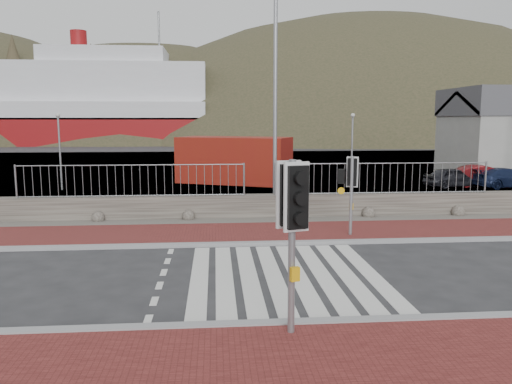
{
  "coord_description": "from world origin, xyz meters",
  "views": [
    {
      "loc": [
        -1.69,
        -11.67,
        3.79
      ],
      "look_at": [
        -0.48,
        3.0,
        1.64
      ],
      "focal_mm": 35.0,
      "sensor_mm": 36.0,
      "label": 1
    }
  ],
  "objects": [
    {
      "name": "zebra_crossing",
      "position": [
        -0.0,
        0.0,
        0.01
      ],
      "size": [
        4.62,
        5.6,
        0.01
      ],
      "color": "silver",
      "rests_on": "ground"
    },
    {
      "name": "sidewalk_far",
      "position": [
        0.0,
        4.5,
        0.04
      ],
      "size": [
        40.0,
        3.0,
        0.08
      ],
      "primitive_type": "cube",
      "color": "maroon",
      "rests_on": "ground"
    },
    {
      "name": "quay",
      "position": [
        0.0,
        27.9,
        0.0
      ],
      "size": [
        120.0,
        40.0,
        0.5
      ],
      "primitive_type": "cube",
      "color": "#4C4C4F",
      "rests_on": "ground"
    },
    {
      "name": "car_a",
      "position": [
        11.64,
        15.2,
        0.56
      ],
      "size": [
        3.43,
        1.82,
        1.11
      ],
      "primitive_type": "imported",
      "rotation": [
        0.0,
        0.0,
        1.73
      ],
      "color": "black",
      "rests_on": "ground"
    },
    {
      "name": "traffic_signal_near",
      "position": [
        -0.39,
        -3.41,
        2.25
      ],
      "size": [
        0.5,
        0.38,
        3.12
      ],
      "rotation": [
        0.0,
        0.0,
        0.28
      ],
      "color": "gray",
      "rests_on": "ground"
    },
    {
      "name": "water",
      "position": [
        0.0,
        62.9,
        0.0
      ],
      "size": [
        220.0,
        50.0,
        0.05
      ],
      "primitive_type": "cube",
      "color": "#3F4C54",
      "rests_on": "ground"
    },
    {
      "name": "kerb_far",
      "position": [
        0.0,
        3.0,
        0.05
      ],
      "size": [
        40.0,
        0.25,
        0.12
      ],
      "primitive_type": "cube",
      "color": "gray",
      "rests_on": "ground"
    },
    {
      "name": "car_c",
      "position": [
        14.42,
        14.71,
        0.56
      ],
      "size": [
        4.07,
        2.24,
        1.12
      ],
      "primitive_type": "imported",
      "rotation": [
        0.0,
        0.0,
        1.75
      ],
      "color": "#141E3E",
      "rests_on": "ground"
    },
    {
      "name": "ground",
      "position": [
        0.0,
        0.0,
        0.0
      ],
      "size": [
        220.0,
        220.0,
        0.0
      ],
      "primitive_type": "plane",
      "color": "#28282B",
      "rests_on": "ground"
    },
    {
      "name": "hills_backdrop",
      "position": [
        6.74,
        87.9,
        -23.05
      ],
      "size": [
        254.0,
        90.0,
        100.0
      ],
      "color": "#2E311D",
      "rests_on": "ground"
    },
    {
      "name": "sidewalk_near",
      "position": [
        0.0,
        -5.0,
        0.04
      ],
      "size": [
        40.0,
        4.0,
        0.08
      ],
      "primitive_type": "cube",
      "color": "maroon",
      "rests_on": "ground"
    },
    {
      "name": "stone_wall",
      "position": [
        0.0,
        7.3,
        0.45
      ],
      "size": [
        40.0,
        0.6,
        0.9
      ],
      "primitive_type": "cube",
      "color": "#47413A",
      "rests_on": "ground"
    },
    {
      "name": "ferry",
      "position": [
        -24.65,
        67.9,
        5.36
      ],
      "size": [
        50.0,
        16.0,
        20.0
      ],
      "color": "maroon",
      "rests_on": "ground"
    },
    {
      "name": "kerb_near",
      "position": [
        0.0,
        -3.0,
        0.05
      ],
      "size": [
        40.0,
        0.25,
        0.12
      ],
      "primitive_type": "cube",
      "color": "gray",
      "rests_on": "ground"
    },
    {
      "name": "traffic_signal_far",
      "position": [
        2.63,
        3.88,
        1.9
      ],
      "size": [
        0.65,
        0.4,
        2.63
      ],
      "rotation": [
        0.0,
        0.0,
        2.77
      ],
      "color": "gray",
      "rests_on": "ground"
    },
    {
      "name": "car_b",
      "position": [
        13.48,
        15.22,
        0.61
      ],
      "size": [
        3.86,
        1.87,
        1.22
      ],
      "primitive_type": "imported",
      "rotation": [
        0.0,
        0.0,
        1.41
      ],
      "color": "#540C0F",
      "rests_on": "ground"
    },
    {
      "name": "streetlight",
      "position": [
        0.84,
        8.08,
        5.0
      ],
      "size": [
        1.88,
        0.45,
        8.88
      ],
      "rotation": [
        0.0,
        0.0,
        -0.14
      ],
      "color": "gray",
      "rests_on": "ground"
    },
    {
      "name": "shipping_container",
      "position": [
        -0.55,
        18.19,
        1.37
      ],
      "size": [
        7.11,
        5.12,
        2.74
      ],
      "primitive_type": "cube",
      "rotation": [
        0.0,
        0.0,
        -0.41
      ],
      "color": "maroon",
      "rests_on": "ground"
    },
    {
      "name": "railing",
      "position": [
        0.0,
        7.15,
        1.82
      ],
      "size": [
        18.07,
        0.07,
        1.22
      ],
      "color": "gray",
      "rests_on": "stone_wall"
    },
    {
      "name": "gravel_strip",
      "position": [
        0.0,
        6.5,
        0.03
      ],
      "size": [
        40.0,
        1.5,
        0.06
      ],
      "primitive_type": "cube",
      "color": "#59544C",
      "rests_on": "ground"
    }
  ]
}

